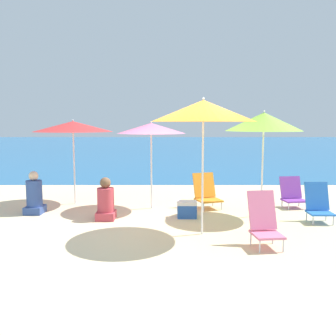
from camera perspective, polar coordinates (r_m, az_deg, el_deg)
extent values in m
plane|color=beige|center=(6.93, 0.54, -9.46)|extent=(60.00, 60.00, 0.00)
cube|color=#23669E|center=(31.69, 0.22, 3.37)|extent=(60.00, 40.00, 0.01)
cylinder|color=white|center=(8.02, 14.29, -0.90)|extent=(0.04, 0.04, 1.79)
cone|color=#8ECC3D|center=(7.95, 14.52, 6.84)|extent=(1.57, 1.57, 0.38)
sphere|color=white|center=(7.96, 14.57, 8.35)|extent=(0.04, 0.04, 0.04)
cylinder|color=white|center=(8.50, -2.42, -0.50)|extent=(0.04, 0.04, 1.72)
cone|color=pink|center=(8.43, -2.45, 6.08)|extent=(1.54, 1.54, 0.23)
sphere|color=white|center=(8.43, -2.46, 7.01)|extent=(0.04, 0.04, 0.04)
cylinder|color=white|center=(9.26, -13.97, 0.00)|extent=(0.04, 0.04, 1.74)
cone|color=red|center=(9.20, -14.15, 6.16)|extent=(1.87, 1.87, 0.25)
sphere|color=white|center=(9.20, -14.18, 7.06)|extent=(0.04, 0.04, 0.04)
cylinder|color=white|center=(6.52, 5.41, -1.66)|extent=(0.04, 0.04, 1.97)
cone|color=orange|center=(6.45, 5.53, 8.67)|extent=(1.79, 1.79, 0.37)
sphere|color=white|center=(6.46, 5.55, 10.48)|extent=(0.04, 0.04, 0.04)
cylinder|color=silver|center=(8.35, 5.60, -6.01)|extent=(0.02, 0.02, 0.18)
cylinder|color=silver|center=(8.54, 8.29, -5.76)|extent=(0.02, 0.02, 0.18)
cylinder|color=silver|center=(8.74, 4.40, -5.41)|extent=(0.02, 0.02, 0.18)
cylinder|color=silver|center=(8.92, 6.99, -5.19)|extent=(0.02, 0.02, 0.18)
cube|color=orange|center=(8.61, 6.33, -4.88)|extent=(0.66, 0.66, 0.04)
cube|color=orange|center=(8.78, 5.64, -2.59)|extent=(0.55, 0.36, 0.56)
cylinder|color=silver|center=(8.88, 18.04, -5.61)|extent=(0.02, 0.02, 0.16)
cylinder|color=silver|center=(9.07, 20.46, -5.45)|extent=(0.02, 0.02, 0.16)
cylinder|color=silver|center=(9.19, 17.10, -5.17)|extent=(0.02, 0.02, 0.16)
cylinder|color=silver|center=(9.37, 19.46, -5.02)|extent=(0.02, 0.02, 0.16)
cube|color=purple|center=(9.11, 18.79, -4.71)|extent=(0.55, 0.47, 0.04)
cube|color=purple|center=(9.24, 18.29, -2.80)|extent=(0.52, 0.26, 0.50)
cylinder|color=silver|center=(7.75, 21.36, -7.49)|extent=(0.02, 0.02, 0.18)
cylinder|color=silver|center=(7.89, 24.03, -7.36)|extent=(0.02, 0.02, 0.18)
cylinder|color=silver|center=(8.07, 20.49, -6.89)|extent=(0.02, 0.02, 0.18)
cylinder|color=silver|center=(8.21, 23.07, -6.78)|extent=(0.02, 0.02, 0.18)
cube|color=blue|center=(7.95, 22.27, -6.37)|extent=(0.46, 0.42, 0.04)
cube|color=blue|center=(8.08, 21.84, -3.98)|extent=(0.46, 0.22, 0.54)
cylinder|color=silver|center=(5.91, 13.93, -11.56)|extent=(0.02, 0.02, 0.20)
cylinder|color=silver|center=(6.05, 17.30, -11.25)|extent=(0.02, 0.02, 0.20)
cylinder|color=silver|center=(6.28, 12.63, -10.42)|extent=(0.02, 0.02, 0.20)
cylinder|color=silver|center=(6.41, 15.82, -10.17)|extent=(0.02, 0.02, 0.20)
cube|color=pink|center=(6.12, 14.95, -9.78)|extent=(0.49, 0.53, 0.04)
cube|color=pink|center=(6.26, 14.25, -6.22)|extent=(0.46, 0.30, 0.61)
cube|color=#BF3F4C|center=(7.77, -9.31, -7.12)|extent=(0.37, 0.44, 0.16)
cylinder|color=#BF3F4C|center=(7.70, -9.35, -4.80)|extent=(0.34, 0.34, 0.48)
sphere|color=brown|center=(7.64, -9.40, -2.22)|extent=(0.22, 0.22, 0.22)
cube|color=#334C8C|center=(8.65, -19.48, -6.00)|extent=(0.38, 0.45, 0.16)
cylinder|color=#334C8C|center=(8.58, -19.58, -3.65)|extent=(0.34, 0.34, 0.56)
sphere|color=beige|center=(8.52, -19.68, -1.13)|extent=(0.20, 0.20, 0.20)
cube|color=#2859B2|center=(7.80, 3.02, -6.56)|extent=(0.39, 0.29, 0.28)
cube|color=white|center=(7.76, 3.02, -5.33)|extent=(0.41, 0.30, 0.07)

